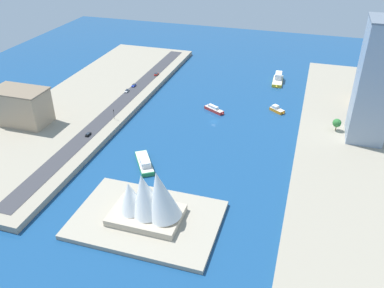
% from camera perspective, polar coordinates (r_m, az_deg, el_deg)
% --- Properties ---
extents(ground_plane, '(440.00, 440.00, 0.00)m').
position_cam_1_polar(ground_plane, '(250.31, 3.08, 3.18)').
color(ground_plane, navy).
extents(quay_west, '(70.00, 240.00, 3.24)m').
position_cam_1_polar(quay_west, '(246.25, 22.93, 0.51)').
color(quay_west, '#9E937F').
rests_on(quay_west, ground_plane).
extents(quay_east, '(70.00, 240.00, 3.24)m').
position_cam_1_polar(quay_east, '(280.79, -14.31, 5.79)').
color(quay_east, '#9E937F').
rests_on(quay_east, ground_plane).
extents(peninsula_point, '(61.39, 41.74, 2.00)m').
position_cam_1_polar(peninsula_point, '(174.59, -6.43, -10.57)').
color(peninsula_point, '#A89E89').
rests_on(peninsula_point, ground_plane).
extents(road_strip, '(10.32, 228.00, 0.15)m').
position_cam_1_polar(road_strip, '(269.63, -10.21, 5.62)').
color(road_strip, '#38383D').
rests_on(road_strip, quay_east).
extents(ferry_yellow_fast, '(7.85, 22.39, 6.54)m').
position_cam_1_polar(ferry_yellow_fast, '(314.73, 12.08, 8.97)').
color(ferry_yellow_fast, yellow).
rests_on(ferry_yellow_fast, ground_plane).
extents(water_taxi_orange, '(10.80, 9.28, 3.86)m').
position_cam_1_polar(water_taxi_orange, '(267.77, 11.95, 4.79)').
color(water_taxi_orange, orange).
rests_on(water_taxi_orange, ground_plane).
extents(ferry_green_doubledeck, '(17.30, 21.90, 5.25)m').
position_cam_1_polar(ferry_green_doubledeck, '(208.32, -6.75, -2.64)').
color(ferry_green_doubledeck, '#2D8C4C').
rests_on(ferry_green_doubledeck, ground_plane).
extents(tugboat_red, '(15.26, 10.49, 3.83)m').
position_cam_1_polar(tugboat_red, '(262.64, 3.16, 4.92)').
color(tugboat_red, red).
rests_on(tugboat_red, ground_plane).
extents(tower_tall_glass, '(19.41, 24.35, 65.43)m').
position_cam_1_polar(tower_tall_glass, '(233.73, 24.58, 7.99)').
color(tower_tall_glass, '#8C9EB2').
rests_on(tower_tall_glass, quay_west).
extents(carpark_squat_concrete, '(27.84, 25.25, 14.33)m').
position_cam_1_polar(carpark_squat_concrete, '(288.33, 24.78, 6.43)').
color(carpark_squat_concrete, gray).
rests_on(carpark_squat_concrete, quay_west).
extents(apartment_midrise_tan, '(31.67, 18.73, 21.26)m').
position_cam_1_polar(apartment_midrise_tan, '(257.52, -22.98, 4.92)').
color(apartment_midrise_tan, tan).
rests_on(apartment_midrise_tan, quay_east).
extents(suv_black, '(1.83, 4.52, 1.43)m').
position_cam_1_polar(suv_black, '(235.06, -14.50, 1.34)').
color(suv_black, black).
rests_on(suv_black, road_strip).
extents(van_white, '(1.97, 5.14, 1.56)m').
position_cam_1_polar(van_white, '(286.83, -9.20, 7.47)').
color(van_white, black).
rests_on(van_white, road_strip).
extents(pickup_red, '(2.07, 5.16, 1.66)m').
position_cam_1_polar(pickup_red, '(314.00, -5.08, 9.84)').
color(pickup_red, black).
rests_on(pickup_red, road_strip).
extents(hatchback_blue, '(2.07, 4.63, 1.52)m').
position_cam_1_polar(hatchback_blue, '(295.19, -8.25, 8.23)').
color(hatchback_blue, black).
rests_on(hatchback_blue, road_strip).
extents(traffic_light_waterfront, '(0.36, 0.36, 6.50)m').
position_cam_1_polar(traffic_light_waterfront, '(248.31, -11.02, 4.34)').
color(traffic_light_waterfront, black).
rests_on(traffic_light_waterfront, quay_east).
extents(opera_landmark, '(30.42, 20.27, 25.40)m').
position_cam_1_polar(opera_landmark, '(166.64, -6.19, -7.66)').
color(opera_landmark, '#BCAD93').
rests_on(opera_landmark, peninsula_point).
extents(park_tree_cluster, '(20.01, 14.18, 8.28)m').
position_cam_1_polar(park_tree_cluster, '(250.89, 21.73, 3.13)').
color(park_tree_cluster, brown).
rests_on(park_tree_cluster, quay_west).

